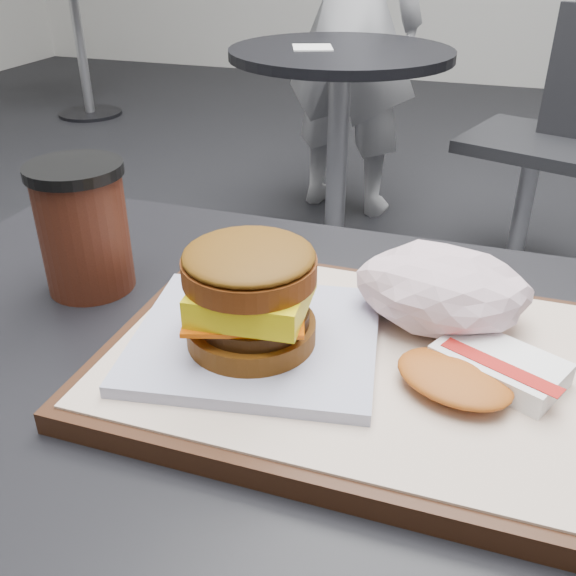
# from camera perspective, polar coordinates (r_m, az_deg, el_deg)

# --- Properties ---
(customer_table) EXTENTS (0.80, 0.60, 0.77)m
(customer_table) POSITION_cam_1_polar(r_m,az_deg,el_deg) (0.64, -2.38, -20.96)
(customer_table) COLOR #A5A5AA
(customer_table) RESTS_ON ground
(serving_tray) EXTENTS (0.38, 0.28, 0.02)m
(serving_tray) POSITION_cam_1_polar(r_m,az_deg,el_deg) (0.51, 5.45, -6.49)
(serving_tray) COLOR #321A0D
(serving_tray) RESTS_ON customer_table
(breakfast_sandwich) EXTENTS (0.21, 0.20, 0.09)m
(breakfast_sandwich) POSITION_cam_1_polar(r_m,az_deg,el_deg) (0.49, -3.18, -1.58)
(breakfast_sandwich) COLOR silver
(breakfast_sandwich) RESTS_ON serving_tray
(hash_brown) EXTENTS (0.13, 0.12, 0.02)m
(hash_brown) POSITION_cam_1_polar(r_m,az_deg,el_deg) (0.49, 16.62, -7.06)
(hash_brown) COLOR white
(hash_brown) RESTS_ON serving_tray
(crumpled_wrapper) EXTENTS (0.14, 0.11, 0.06)m
(crumpled_wrapper) POSITION_cam_1_polar(r_m,az_deg,el_deg) (0.54, 13.60, -0.09)
(crumpled_wrapper) COLOR silver
(crumpled_wrapper) RESTS_ON serving_tray
(coffee_cup) EXTENTS (0.09, 0.09, 0.13)m
(coffee_cup) POSITION_cam_1_polar(r_m,az_deg,el_deg) (0.64, -17.75, 5.28)
(coffee_cup) COLOR #41190F
(coffee_cup) RESTS_ON customer_table
(neighbor_table) EXTENTS (0.70, 0.70, 0.75)m
(neighbor_table) POSITION_cam_1_polar(r_m,az_deg,el_deg) (2.16, 4.53, 15.24)
(neighbor_table) COLOR black
(neighbor_table) RESTS_ON ground
(napkin) EXTENTS (0.15, 0.15, 0.00)m
(napkin) POSITION_cam_1_polar(r_m,az_deg,el_deg) (2.11, 2.19, 20.59)
(napkin) COLOR white
(napkin) RESTS_ON neighbor_table
(neighbor_chair) EXTENTS (0.65, 0.53, 0.88)m
(neighbor_chair) POSITION_cam_1_polar(r_m,az_deg,el_deg) (2.29, 23.10, 12.86)
(neighbor_chair) COLOR #A8A8AE
(neighbor_chair) RESTS_ON ground
(patron) EXTENTS (0.61, 0.45, 1.53)m
(patron) POSITION_cam_1_polar(r_m,az_deg,el_deg) (2.69, 5.68, 22.74)
(patron) COLOR silver
(patron) RESTS_ON ground
(bg_table_mid) EXTENTS (0.66, 0.66, 0.75)m
(bg_table_mid) POSITION_cam_1_polar(r_m,az_deg,el_deg) (4.43, -18.26, 21.51)
(bg_table_mid) COLOR black
(bg_table_mid) RESTS_ON ground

